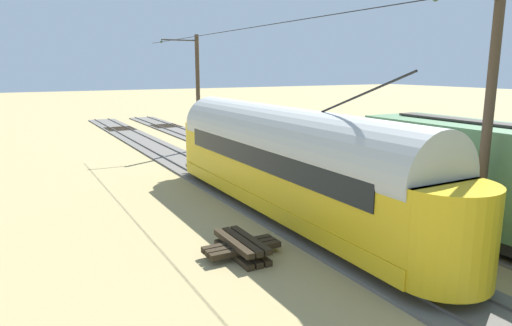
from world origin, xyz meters
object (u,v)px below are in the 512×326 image
object	(u,v)px
vintage_streetcar	(285,160)
catenary_pole_mid_near	(486,127)
switch_stand	(322,161)
spare_tie_stack	(242,247)
catenary_pole_foreground	(197,92)
track_end_bumper	(250,151)

from	to	relation	value
vintage_streetcar	catenary_pole_mid_near	xyz separation A→B (m)	(-2.40, 6.68, 1.88)
switch_stand	spare_tie_stack	distance (m)	12.02
vintage_streetcar	spare_tie_stack	size ratio (longest dim) A/B	7.30
vintage_streetcar	catenary_pole_foreground	distance (m)	15.62
vintage_streetcar	catenary_pole_mid_near	size ratio (longest dim) A/B	2.20
vintage_streetcar	switch_stand	bearing A→B (deg)	-137.17
catenary_pole_mid_near	track_end_bumper	distance (m)	18.62
switch_stand	catenary_pole_mid_near	bearing A→B (deg)	74.65
catenary_pole_mid_near	vintage_streetcar	bearing A→B (deg)	-70.23
vintage_streetcar	catenary_pole_foreground	size ratio (longest dim) A/B	2.20
catenary_pole_mid_near	switch_stand	distance (m)	12.85
catenary_pole_foreground	catenary_pole_mid_near	size ratio (longest dim) A/B	1.00
spare_tie_stack	track_end_bumper	distance (m)	16.16
vintage_streetcar	spare_tie_stack	bearing A→B (deg)	39.55
vintage_streetcar	switch_stand	size ratio (longest dim) A/B	14.18
track_end_bumper	catenary_pole_mid_near	bearing A→B (deg)	83.49
catenary_pole_foreground	switch_stand	distance (m)	11.12
switch_stand	spare_tie_stack	bearing A→B (deg)	41.66
catenary_pole_foreground	switch_stand	world-z (taller)	catenary_pole_foreground
vintage_streetcar	spare_tie_stack	world-z (taller)	vintage_streetcar
catenary_pole_foreground	catenary_pole_mid_near	bearing A→B (deg)	90.00
catenary_pole_foreground	catenary_pole_mid_near	distance (m)	21.99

